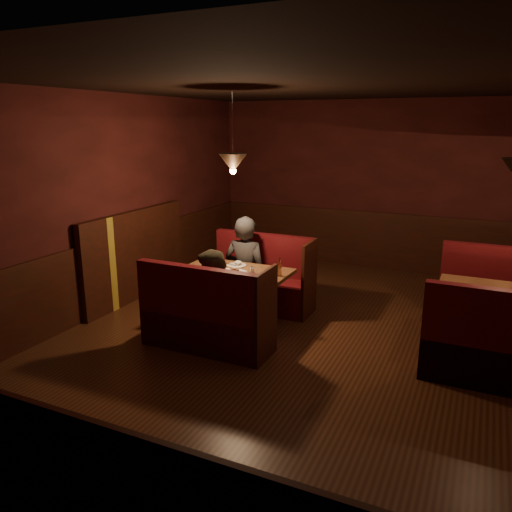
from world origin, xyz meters
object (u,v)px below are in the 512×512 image
at_px(second_bench_near, 501,355).
at_px(diner_b, 213,285).
at_px(main_bench_far, 262,284).
at_px(second_bench_far, 500,304).
at_px(diner_a, 245,251).
at_px(main_table, 235,284).
at_px(main_bench_near, 205,323).
at_px(second_table, 500,308).

bearing_deg(second_bench_near, diner_b, -173.34).
xyz_separation_m(main_bench_far, diner_b, (0.03, -1.39, 0.41)).
distance_m(second_bench_far, diner_a, 3.28).
bearing_deg(main_bench_far, diner_a, -124.53).
bearing_deg(diner_a, second_bench_far, -168.37).
xyz_separation_m(main_table, second_bench_near, (3.03, -0.27, -0.23)).
bearing_deg(main_bench_near, main_table, 91.06).
relative_size(main_table, diner_b, 0.92).
height_order(main_bench_far, second_table, main_bench_far).
distance_m(main_bench_far, diner_a, 0.57).
relative_size(main_bench_near, second_bench_far, 1.03).
relative_size(main_bench_far, second_table, 1.14).
relative_size(second_bench_near, diner_a, 0.87).
distance_m(main_bench_far, second_bench_far, 3.06).
height_order(main_bench_far, diner_b, diner_b).
distance_m(main_bench_near, second_bench_near, 3.05).
xyz_separation_m(second_table, diner_a, (-3.13, 0.05, 0.29)).
bearing_deg(diner_b, second_bench_far, 53.17).
height_order(second_bench_near, diner_a, diner_a).
bearing_deg(second_bench_far, second_table, -92.20).
xyz_separation_m(main_bench_far, second_bench_near, (3.01, -1.04, 0.01)).
distance_m(second_bench_far, second_bench_near, 1.56).
xyz_separation_m(main_bench_far, main_bench_near, (0.00, -1.54, 0.00)).
relative_size(main_bench_far, second_bench_near, 1.03).
xyz_separation_m(main_table, main_bench_near, (0.01, -0.77, -0.24)).
relative_size(main_bench_near, diner_b, 1.01).
xyz_separation_m(main_table, diner_b, (0.04, -0.62, 0.18)).
height_order(second_bench_far, second_bench_near, same).
height_order(main_table, main_bench_far, main_bench_far).
height_order(main_bench_near, second_bench_near, second_bench_near).
bearing_deg(second_bench_near, main_table, 174.86).
distance_m(main_bench_near, diner_a, 1.43).
distance_m(main_table, second_bench_near, 3.05).
height_order(main_table, second_bench_far, second_bench_far).
xyz_separation_m(main_table, main_bench_far, (0.01, 0.77, -0.24)).
distance_m(main_bench_far, second_bench_near, 3.19).
bearing_deg(second_table, diner_b, -159.08).
height_order(main_bench_near, second_bench_far, second_bench_far).
distance_m(second_table, second_bench_near, 0.81).
distance_m(main_table, diner_a, 0.63).
xyz_separation_m(second_table, second_bench_far, (0.03, 0.78, -0.22)).
relative_size(diner_a, diner_b, 1.13).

